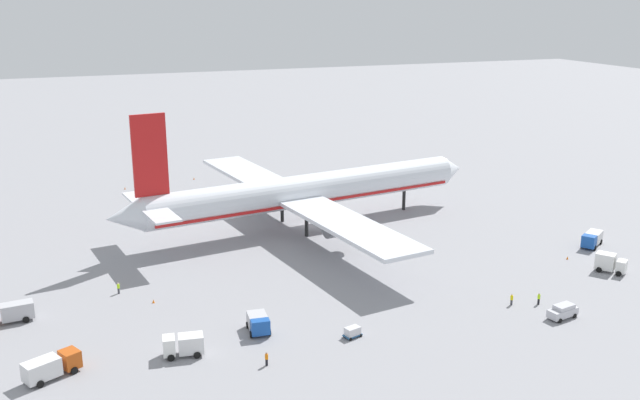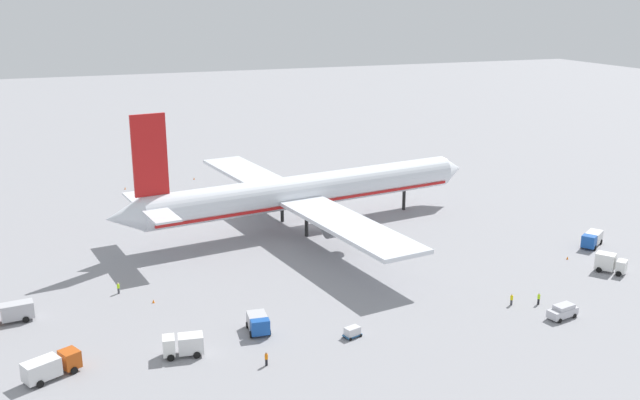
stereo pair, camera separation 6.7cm
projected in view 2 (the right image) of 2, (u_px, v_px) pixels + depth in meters
name	position (u px, v px, depth m)	size (l,w,h in m)	color
ground_plane	(309.00, 226.00, 139.85)	(600.00, 600.00, 0.00)	gray
airliner	(302.00, 192.00, 137.24)	(76.59, 75.36, 24.62)	silver
service_truck_0	(258.00, 323.00, 95.50)	(3.13, 4.76, 2.45)	#194CA5
service_truck_1	(9.00, 313.00, 98.20)	(7.06, 2.96, 2.68)	#BF4C14
service_truck_2	(51.00, 366.00, 83.94)	(6.95, 4.98, 2.68)	#BF4C14
service_truck_3	(183.00, 344.00, 89.11)	(5.25, 3.04, 2.72)	white
service_truck_4	(610.00, 263.00, 116.10)	(4.48, 5.10, 3.09)	white
service_truck_5	(592.00, 239.00, 128.26)	(6.37, 5.34, 2.60)	#194CA5
service_van	(563.00, 311.00, 99.70)	(4.82, 2.71, 1.97)	silver
baggage_cart_0	(352.00, 332.00, 94.19)	(3.06, 2.08, 1.40)	#26598C
ground_worker_0	(539.00, 299.00, 104.11)	(0.56, 0.56, 1.79)	black
ground_worker_1	(118.00, 288.00, 107.95)	(0.44, 0.44, 1.76)	#3F3F47
ground_worker_3	(512.00, 300.00, 103.88)	(0.43, 0.43, 1.72)	#3F3F47
ground_worker_4	(266.00, 359.00, 86.86)	(0.49, 0.49, 1.77)	black
traffic_cone_0	(194.00, 178.00, 175.16)	(0.36, 0.36, 0.55)	orange
traffic_cone_1	(153.00, 301.00, 104.79)	(0.36, 0.36, 0.55)	orange
traffic_cone_2	(125.00, 188.00, 166.32)	(0.36, 0.36, 0.55)	orange
traffic_cone_3	(567.00, 258.00, 122.12)	(0.36, 0.36, 0.55)	orange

